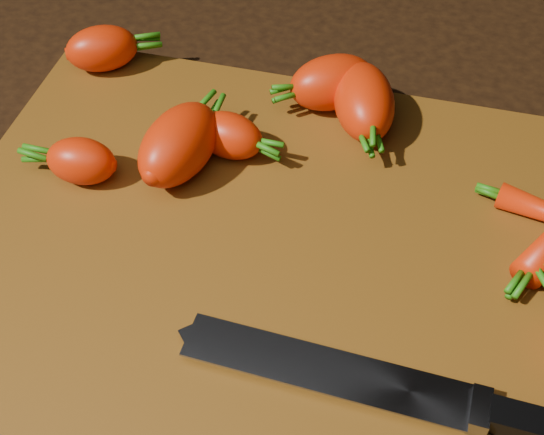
# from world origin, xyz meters

# --- Properties ---
(ground) EXTENTS (2.00, 2.00, 0.01)m
(ground) POSITION_xyz_m (0.00, 0.00, -0.01)
(ground) COLOR black
(cutting_board) EXTENTS (0.50, 0.40, 0.01)m
(cutting_board) POSITION_xyz_m (0.00, 0.00, 0.01)
(cutting_board) COLOR brown
(cutting_board) RESTS_ON ground
(carrot_0) EXTENTS (0.08, 0.07, 0.04)m
(carrot_0) POSITION_xyz_m (-0.20, 0.17, 0.03)
(carrot_0) COLOR red
(carrot_0) RESTS_ON cutting_board
(carrot_1) EXTENTS (0.06, 0.04, 0.04)m
(carrot_1) POSITION_xyz_m (-0.16, 0.03, 0.03)
(carrot_1) COLOR red
(carrot_1) RESTS_ON cutting_board
(carrot_2) EXTENTS (0.07, 0.10, 0.05)m
(carrot_2) POSITION_xyz_m (0.04, 0.15, 0.04)
(carrot_2) COLOR red
(carrot_2) RESTS_ON cutting_board
(carrot_3) EXTENTS (0.07, 0.10, 0.05)m
(carrot_3) POSITION_xyz_m (-0.09, 0.06, 0.04)
(carrot_3) COLOR red
(carrot_3) RESTS_ON cutting_board
(carrot_4) EXTENTS (0.09, 0.08, 0.05)m
(carrot_4) POSITION_xyz_m (0.01, 0.17, 0.04)
(carrot_4) COLOR red
(carrot_4) RESTS_ON cutting_board
(carrot_5) EXTENTS (0.06, 0.05, 0.04)m
(carrot_5) POSITION_xyz_m (-0.06, 0.09, 0.03)
(carrot_5) COLOR red
(carrot_5) RESTS_ON cutting_board
(knife) EXTENTS (0.31, 0.04, 0.02)m
(knife) POSITION_xyz_m (0.08, -0.10, 0.02)
(knife) COLOR gray
(knife) RESTS_ON cutting_board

